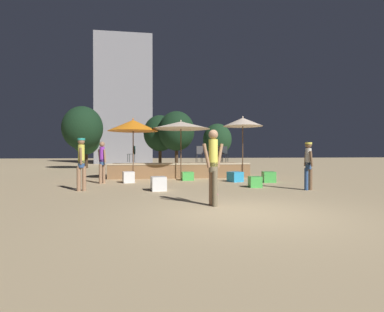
% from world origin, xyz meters
% --- Properties ---
extents(ground_plane, '(120.00, 120.00, 0.00)m').
position_xyz_m(ground_plane, '(0.00, 0.00, 0.00)').
color(ground_plane, tan).
extents(wooden_deck, '(7.22, 2.95, 0.77)m').
position_xyz_m(wooden_deck, '(-0.43, 10.07, 0.35)').
color(wooden_deck, olive).
rests_on(wooden_deck, ground).
extents(patio_umbrella_0, '(2.04, 2.04, 3.18)m').
position_xyz_m(patio_umbrella_0, '(2.77, 8.58, 2.87)').
color(patio_umbrella_0, brown).
rests_on(patio_umbrella_0, ground).
extents(patio_umbrella_1, '(2.87, 2.87, 2.90)m').
position_xyz_m(patio_umbrella_1, '(-0.47, 8.26, 2.64)').
color(patio_umbrella_1, brown).
rests_on(patio_umbrella_1, ground).
extents(patio_umbrella_2, '(2.45, 2.45, 2.98)m').
position_xyz_m(patio_umbrella_2, '(-2.78, 8.61, 2.63)').
color(patio_umbrella_2, brown).
rests_on(patio_umbrella_2, ground).
extents(cube_seat_0, '(0.56, 0.56, 0.48)m').
position_xyz_m(cube_seat_0, '(-2.91, 6.92, 0.24)').
color(cube_seat_0, white).
rests_on(cube_seat_0, ground).
extents(cube_seat_1, '(0.71, 0.71, 0.45)m').
position_xyz_m(cube_seat_1, '(1.79, 6.66, 0.22)').
color(cube_seat_1, '#2D9EDB').
rests_on(cube_seat_1, ground).
extents(cube_seat_2, '(0.53, 0.53, 0.40)m').
position_xyz_m(cube_seat_2, '(-0.23, 7.65, 0.20)').
color(cube_seat_2, '#4CC651').
rests_on(cube_seat_2, ground).
extents(cube_seat_3, '(0.48, 0.48, 0.41)m').
position_xyz_m(cube_seat_3, '(1.92, 4.50, 0.20)').
color(cube_seat_3, '#4CC651').
rests_on(cube_seat_3, ground).
extents(cube_seat_4, '(0.60, 0.60, 0.47)m').
position_xyz_m(cube_seat_4, '(3.18, 6.19, 0.23)').
color(cube_seat_4, '#4CC651').
rests_on(cube_seat_4, ground).
extents(cube_seat_5, '(0.55, 0.55, 0.49)m').
position_xyz_m(cube_seat_5, '(-1.72, 4.02, 0.24)').
color(cube_seat_5, white).
rests_on(cube_seat_5, ground).
extents(person_0, '(0.57, 0.31, 1.88)m').
position_xyz_m(person_0, '(-0.49, 0.92, 1.05)').
color(person_0, '#997051').
rests_on(person_0, ground).
extents(person_1, '(0.31, 0.55, 1.81)m').
position_xyz_m(person_1, '(-4.33, 4.37, 1.04)').
color(person_1, '#997051').
rests_on(person_1, ground).
extents(person_2, '(0.42, 0.40, 1.77)m').
position_xyz_m(person_2, '(-3.99, 6.80, 0.97)').
color(person_2, '#997051').
rests_on(person_2, ground).
extents(person_3, '(0.29, 0.48, 1.68)m').
position_xyz_m(person_3, '(3.46, 3.43, 0.94)').
color(person_3, '#2D4C7F').
rests_on(person_3, ground).
extents(bistro_chair_0, '(0.40, 0.40, 0.90)m').
position_xyz_m(bistro_chair_0, '(0.80, 10.28, 1.31)').
color(bistro_chair_0, '#47474C').
rests_on(bistro_chair_0, wooden_deck).
extents(bistro_chair_1, '(0.40, 0.40, 0.90)m').
position_xyz_m(bistro_chair_1, '(2.37, 10.72, 1.31)').
color(bistro_chair_1, '#2D3338').
rests_on(bistro_chair_1, wooden_deck).
extents(bistro_chair_2, '(0.45, 0.45, 0.90)m').
position_xyz_m(bistro_chair_2, '(-2.91, 10.62, 1.31)').
color(bistro_chair_2, '#1E4C47').
rests_on(bistro_chair_2, wooden_deck).
extents(bistro_chair_3, '(0.48, 0.48, 0.90)m').
position_xyz_m(bistro_chair_3, '(1.89, 9.86, 1.31)').
color(bistro_chair_3, '#47474C').
rests_on(bistro_chair_3, wooden_deck).
extents(frisbee_disc, '(0.26, 0.26, 0.03)m').
position_xyz_m(frisbee_disc, '(-0.05, 2.80, 0.02)').
color(frisbee_disc, '#E54C99').
rests_on(frisbee_disc, ground).
extents(background_tree_0, '(2.30, 2.30, 3.62)m').
position_xyz_m(background_tree_0, '(3.48, 17.23, 2.34)').
color(background_tree_0, '#3D2B1C').
rests_on(background_tree_0, ground).
extents(background_tree_1, '(3.18, 3.18, 5.00)m').
position_xyz_m(background_tree_1, '(-7.23, 18.73, 3.24)').
color(background_tree_1, '#3D2B1C').
rests_on(background_tree_1, ground).
extents(background_tree_2, '(2.94, 2.94, 4.63)m').
position_xyz_m(background_tree_2, '(-0.97, 20.68, 3.01)').
color(background_tree_2, '#3D2B1C').
rests_on(background_tree_2, ground).
extents(background_tree_3, '(2.23, 2.23, 3.58)m').
position_xyz_m(background_tree_3, '(-7.13, 19.58, 2.34)').
color(background_tree_3, '#3D2B1C').
rests_on(background_tree_3, ground).
extents(background_tree_4, '(3.06, 3.06, 4.80)m').
position_xyz_m(background_tree_4, '(0.35, 19.03, 3.11)').
color(background_tree_4, '#3D2B1C').
rests_on(background_tree_4, ground).
extents(distant_building, '(6.53, 3.05, 14.88)m').
position_xyz_m(distant_building, '(-4.77, 29.78, 7.44)').
color(distant_building, gray).
rests_on(distant_building, ground).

